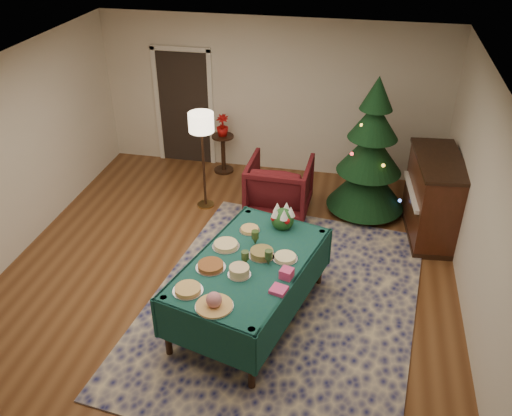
% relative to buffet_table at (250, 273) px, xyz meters
% --- Properties ---
extents(room_shell, '(7.00, 7.00, 7.00)m').
position_rel_buffet_table_xyz_m(room_shell, '(-0.47, 0.47, 0.69)').
color(room_shell, '#593319').
rests_on(room_shell, ground).
extents(doorway, '(1.08, 0.04, 2.16)m').
position_rel_buffet_table_xyz_m(doorway, '(-2.07, 3.95, 0.43)').
color(doorway, black).
rests_on(doorway, ground).
extents(rug, '(3.66, 4.54, 0.02)m').
position_rel_buffet_table_xyz_m(rug, '(0.35, 0.29, -0.65)').
color(rug, '#14184C').
rests_on(rug, ground).
extents(buffet_table, '(1.75, 2.37, 0.83)m').
position_rel_buffet_table_xyz_m(buffet_table, '(0.00, 0.00, 0.00)').
color(buffet_table, black).
rests_on(buffet_table, ground).
extents(platter_0, '(0.33, 0.33, 0.05)m').
position_rel_buffet_table_xyz_m(platter_0, '(-0.53, -0.65, 0.19)').
color(platter_0, silver).
rests_on(platter_0, buffet_table).
extents(platter_1, '(0.39, 0.39, 0.18)m').
position_rel_buffet_table_xyz_m(platter_1, '(-0.19, -0.83, 0.23)').
color(platter_1, silver).
rests_on(platter_1, buffet_table).
extents(platter_2, '(0.34, 0.34, 0.06)m').
position_rel_buffet_table_xyz_m(platter_2, '(-0.40, -0.21, 0.19)').
color(platter_2, silver).
rests_on(platter_2, buffet_table).
extents(platter_3, '(0.26, 0.26, 0.11)m').
position_rel_buffet_table_xyz_m(platter_3, '(-0.06, -0.27, 0.22)').
color(platter_3, silver).
rests_on(platter_3, buffet_table).
extents(platter_4, '(0.33, 0.33, 0.06)m').
position_rel_buffet_table_xyz_m(platter_4, '(-0.34, 0.22, 0.19)').
color(platter_4, silver).
rests_on(platter_4, buffet_table).
extents(platter_5, '(0.31, 0.31, 0.08)m').
position_rel_buffet_table_xyz_m(platter_5, '(0.12, 0.13, 0.20)').
color(platter_5, silver).
rests_on(platter_5, buffet_table).
extents(platter_6, '(0.29, 0.29, 0.05)m').
position_rel_buffet_table_xyz_m(platter_6, '(0.39, 0.13, 0.19)').
color(platter_6, silver).
rests_on(platter_6, buffet_table).
extents(platter_7, '(0.26, 0.26, 0.05)m').
position_rel_buffet_table_xyz_m(platter_7, '(-0.13, 0.61, 0.19)').
color(platter_7, silver).
rests_on(platter_7, buffet_table).
extents(goblet_0, '(0.09, 0.09, 0.19)m').
position_rel_buffet_table_xyz_m(goblet_0, '(-0.01, 0.34, 0.27)').
color(goblet_0, '#2D471E').
rests_on(goblet_0, buffet_table).
extents(goblet_1, '(0.09, 0.09, 0.19)m').
position_rel_buffet_table_xyz_m(goblet_1, '(0.22, -0.02, 0.27)').
color(goblet_1, '#2D471E').
rests_on(goblet_1, buffet_table).
extents(goblet_2, '(0.09, 0.09, 0.19)m').
position_rel_buffet_table_xyz_m(goblet_2, '(-0.03, -0.09, 0.27)').
color(goblet_2, '#2D471E').
rests_on(goblet_2, buffet_table).
extents(napkin_stack, '(0.20, 0.20, 0.04)m').
position_rel_buffet_table_xyz_m(napkin_stack, '(0.42, -0.45, 0.19)').
color(napkin_stack, '#E53F81').
rests_on(napkin_stack, buffet_table).
extents(gift_box, '(0.16, 0.16, 0.11)m').
position_rel_buffet_table_xyz_m(gift_box, '(0.46, -0.20, 0.22)').
color(gift_box, '#DC3D7A').
rests_on(gift_box, buffet_table).
extents(centerpiece, '(0.30, 0.30, 0.34)m').
position_rel_buffet_table_xyz_m(centerpiece, '(0.25, 0.79, 0.31)').
color(centerpiece, '#1E4C1E').
rests_on(centerpiece, buffet_table).
extents(armchair, '(0.98, 0.92, 0.98)m').
position_rel_buffet_table_xyz_m(armchair, '(-0.07, 2.48, -0.17)').
color(armchair, '#4D1014').
rests_on(armchair, ground).
extents(floor_lamp, '(0.39, 0.39, 1.59)m').
position_rel_buffet_table_xyz_m(floor_lamp, '(-1.27, 2.41, 0.69)').
color(floor_lamp, '#A57F3F').
rests_on(floor_lamp, ground).
extents(side_table, '(0.39, 0.39, 0.70)m').
position_rel_buffet_table_xyz_m(side_table, '(-1.29, 3.66, -0.32)').
color(side_table, black).
rests_on(side_table, ground).
extents(potted_plant, '(0.22, 0.38, 0.22)m').
position_rel_buffet_table_xyz_m(potted_plant, '(-1.29, 3.66, 0.14)').
color(potted_plant, '#A00C0B').
rests_on(potted_plant, side_table).
extents(christmas_tree, '(1.57, 1.57, 2.21)m').
position_rel_buffet_table_xyz_m(christmas_tree, '(1.26, 2.78, 0.33)').
color(christmas_tree, black).
rests_on(christmas_tree, ground).
extents(piano, '(0.79, 1.48, 1.23)m').
position_rel_buffet_table_xyz_m(piano, '(2.21, 2.32, -0.06)').
color(piano, black).
rests_on(piano, ground).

